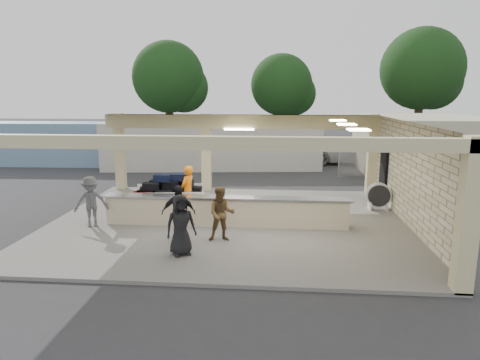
# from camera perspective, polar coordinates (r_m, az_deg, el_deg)

# --- Properties ---
(ground) EXTENTS (120.00, 120.00, 0.00)m
(ground) POSITION_cam_1_polar(r_m,az_deg,el_deg) (14.85, -1.65, -5.83)
(ground) COLOR #2C2C2F
(ground) RESTS_ON ground
(pavilion) EXTENTS (12.01, 10.00, 3.55)m
(pavilion) POSITION_cam_1_polar(r_m,az_deg,el_deg) (15.14, -0.60, -0.22)
(pavilion) COLOR slate
(pavilion) RESTS_ON ground
(baggage_counter) EXTENTS (8.20, 0.58, 0.98)m
(baggage_counter) POSITION_cam_1_polar(r_m,az_deg,el_deg) (14.21, -1.90, -4.16)
(baggage_counter) COLOR beige
(baggage_counter) RESTS_ON pavilion
(luggage_cart) EXTENTS (2.68, 1.88, 1.45)m
(luggage_cart) POSITION_cam_1_polar(r_m,az_deg,el_deg) (15.79, -9.61, -1.63)
(luggage_cart) COLOR silver
(luggage_cart) RESTS_ON pavilion
(drum_fan) EXTENTS (0.94, 0.51, 1.02)m
(drum_fan) POSITION_cam_1_polar(r_m,az_deg,el_deg) (16.93, 17.97, -1.97)
(drum_fan) COLOR silver
(drum_fan) RESTS_ON pavilion
(baggage_handler) EXTENTS (0.58, 0.75, 1.82)m
(baggage_handler) POSITION_cam_1_polar(r_m,az_deg,el_deg) (15.29, -6.99, -1.48)
(baggage_handler) COLOR orange
(baggage_handler) RESTS_ON pavilion
(passenger_a) EXTENTS (0.84, 0.46, 1.64)m
(passenger_a) POSITION_cam_1_polar(r_m,az_deg,el_deg) (12.67, -2.48, -4.55)
(passenger_a) COLOR brown
(passenger_a) RESTS_ON pavilion
(passenger_b) EXTENTS (1.04, 0.54, 1.69)m
(passenger_b) POSITION_cam_1_polar(r_m,az_deg,el_deg) (12.80, -8.21, -4.37)
(passenger_b) COLOR black
(passenger_b) RESTS_ON pavilion
(passenger_c) EXTENTS (1.15, 0.77, 1.68)m
(passenger_c) POSITION_cam_1_polar(r_m,az_deg,el_deg) (14.82, -19.24, -2.75)
(passenger_c) COLOR #515257
(passenger_c) RESTS_ON pavilion
(passenger_d) EXTENTS (0.88, 0.68, 1.67)m
(passenger_d) POSITION_cam_1_polar(r_m,az_deg,el_deg) (11.70, -7.90, -5.94)
(passenger_d) COLOR black
(passenger_d) RESTS_ON pavilion
(car_white_a) EXTENTS (5.46, 2.60, 1.56)m
(car_white_a) POSITION_cam_1_polar(r_m,az_deg,el_deg) (28.43, 14.48, 3.75)
(car_white_a) COLOR silver
(car_white_a) RESTS_ON ground
(car_white_b) EXTENTS (4.19, 2.07, 1.27)m
(car_white_b) POSITION_cam_1_polar(r_m,az_deg,el_deg) (29.49, 23.72, 3.12)
(car_white_b) COLOR silver
(car_white_b) RESTS_ON ground
(car_dark) EXTENTS (4.27, 2.05, 1.37)m
(car_dark) POSITION_cam_1_polar(r_m,az_deg,el_deg) (29.76, 9.94, 4.08)
(car_dark) COLOR black
(car_dark) RESTS_ON ground
(container_white) EXTENTS (12.91, 3.85, 2.76)m
(container_white) POSITION_cam_1_polar(r_m,az_deg,el_deg) (25.52, -3.73, 4.60)
(container_white) COLOR beige
(container_white) RESTS_ON ground
(container_blue) EXTENTS (10.25, 2.74, 2.65)m
(container_blue) POSITION_cam_1_polar(r_m,az_deg,el_deg) (29.27, -22.96, 4.49)
(container_blue) COLOR #6D8BAF
(container_blue) RESTS_ON ground
(fence) EXTENTS (12.06, 0.06, 2.03)m
(fence) POSITION_cam_1_polar(r_m,az_deg,el_deg) (25.14, 26.75, 2.55)
(fence) COLOR gray
(fence) RESTS_ON ground
(tree_left) EXTENTS (6.60, 6.30, 9.00)m
(tree_left) POSITION_cam_1_polar(r_m,az_deg,el_deg) (39.39, -9.01, 13.03)
(tree_left) COLOR #382619
(tree_left) RESTS_ON ground
(tree_mid) EXTENTS (6.00, 5.60, 8.00)m
(tree_mid) POSITION_cam_1_polar(r_m,az_deg,el_deg) (40.26, 6.01, 12.17)
(tree_mid) COLOR #382619
(tree_mid) RESTS_ON ground
(tree_right) EXTENTS (7.20, 7.00, 10.00)m
(tree_right) POSITION_cam_1_polar(r_m,az_deg,el_deg) (41.29, 23.43, 13.04)
(tree_right) COLOR #382619
(tree_right) RESTS_ON ground
(adjacent_building) EXTENTS (6.00, 8.00, 3.20)m
(adjacent_building) POSITION_cam_1_polar(r_m,az_deg,el_deg) (25.50, 22.90, 4.22)
(adjacent_building) COLOR beige
(adjacent_building) RESTS_ON ground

